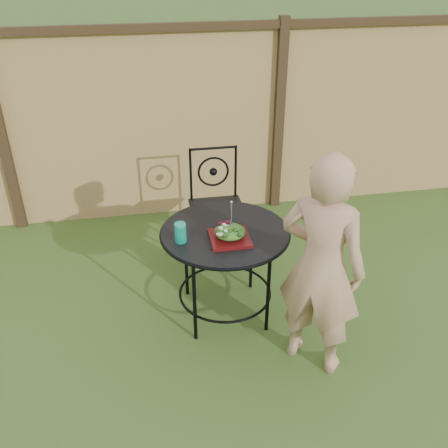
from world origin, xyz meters
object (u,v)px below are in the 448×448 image
Objects in this scene: patio_chair at (216,202)px; diner at (321,267)px; salad_plate at (230,238)px; patio_table at (225,247)px.

patio_chair is 1.53m from diner.
diner is 0.67m from salad_plate.
patio_chair is 3.52× the size of salad_plate.
diner is at bearing -44.00° from salad_plate.
salad_plate is at bearing -94.12° from patio_chair.
salad_plate is (-0.48, 0.47, -0.02)m from diner.
patio_table is 3.42× the size of salad_plate.
diner reaches higher than patio_chair.
patio_chair reaches higher than salad_plate.
diner is 5.62× the size of salad_plate.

